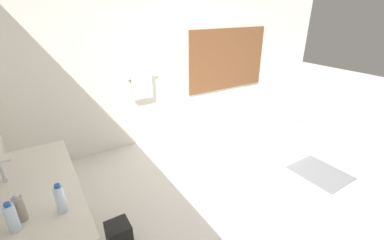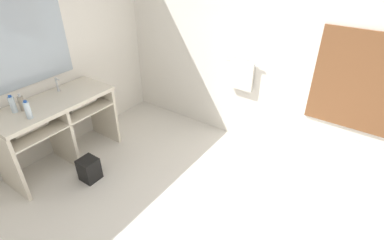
# 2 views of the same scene
# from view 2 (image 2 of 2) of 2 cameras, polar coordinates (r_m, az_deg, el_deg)

# --- Properties ---
(wall_back_with_blinds) EXTENTS (7.40, 0.13, 2.70)m
(wall_back_with_blinds) POSITION_cam_2_polar(r_m,az_deg,el_deg) (3.84, 15.24, 12.39)
(wall_back_with_blinds) COLOR white
(wall_back_with_blinds) RESTS_ON ground_plane
(vanity_counter) EXTENTS (0.61, 1.40, 0.89)m
(vanity_counter) POSITION_cam_2_polar(r_m,az_deg,el_deg) (4.00, -24.09, 0.45)
(vanity_counter) COLOR beige
(vanity_counter) RESTS_ON ground_plane
(sink_faucet) EXTENTS (0.09, 0.04, 0.18)m
(sink_faucet) POSITION_cam_2_polar(r_m,az_deg,el_deg) (4.08, -24.28, 6.14)
(sink_faucet) COLOR silver
(sink_faucet) RESTS_ON vanity_counter
(bathtub) EXTENTS (0.90, 1.68, 0.63)m
(bathtub) POSITION_cam_2_polar(r_m,az_deg,el_deg) (3.43, 29.10, -14.73)
(bathtub) COLOR silver
(bathtub) RESTS_ON ground_plane
(water_bottle_1) EXTENTS (0.06, 0.06, 0.21)m
(water_bottle_1) POSITION_cam_2_polar(r_m,az_deg,el_deg) (3.58, -28.80, 1.68)
(water_bottle_1) COLOR silver
(water_bottle_1) RESTS_ON vanity_counter
(water_bottle_2) EXTENTS (0.06, 0.06, 0.20)m
(water_bottle_2) POSITION_cam_2_polar(r_m,az_deg,el_deg) (3.79, -31.00, 2.57)
(water_bottle_2) COLOR silver
(water_bottle_2) RESTS_ON vanity_counter
(soap_dispenser) EXTENTS (0.06, 0.06, 0.20)m
(soap_dispenser) POSITION_cam_2_polar(r_m,az_deg,el_deg) (3.79, -29.69, 2.80)
(soap_dispenser) COLOR gray
(soap_dispenser) RESTS_ON vanity_counter
(waste_bin) EXTENTS (0.21, 0.21, 0.29)m
(waste_bin) POSITION_cam_2_polar(r_m,az_deg,el_deg) (3.86, -18.99, -8.87)
(waste_bin) COLOR black
(waste_bin) RESTS_ON ground_plane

